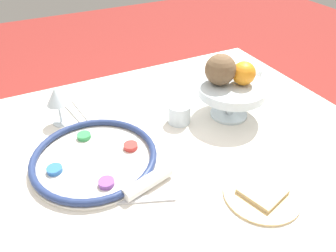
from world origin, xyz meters
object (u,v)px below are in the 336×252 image
Objects in this scene: fruit_stand at (232,92)px; cup_near at (252,75)px; wine_glass at (56,98)px; coconut at (220,70)px; orange_fruit at (244,73)px; bread_plate at (262,193)px; cup_mid at (179,113)px; napkin_roll at (147,182)px; seder_plate at (94,158)px.

fruit_stand is 3.00× the size of cup_near.
coconut is at bearing -20.57° from wine_glass.
orange_fruit is 0.40m from bread_plate.
wine_glass is 0.40m from cup_mid.
coconut is at bearing -153.90° from cup_near.
coconut reaches higher than orange_fruit.
coconut reaches higher than cup_mid.
napkin_roll reaches higher than bread_plate.
fruit_stand is 1.16× the size of bread_plate.
seder_plate is 4.69× the size of cup_near.
cup_near is at bearing 34.83° from fruit_stand.
wine_glass is (-0.04, 0.24, 0.08)m from seder_plate.
coconut is 0.31m from cup_near.
coconut is at bearing 74.25° from bread_plate.
orange_fruit is at bearing -13.75° from cup_mid.
coconut is 0.51× the size of bread_plate.
napkin_roll is 1.96× the size of cup_mid.
seder_plate is 1.81× the size of bread_plate.
fruit_stand is at bearing -13.98° from cup_mid.
wine_glass is 0.57× the size of fruit_stand.
fruit_stand reaches higher than napkin_roll.
cup_mid is at bearing 166.02° from fruit_stand.
cup_mid is (-0.03, 0.38, 0.03)m from bread_plate.
napkin_roll is at bearing -70.78° from wine_glass.
cup_near is (0.35, 0.49, 0.03)m from bread_plate.
fruit_stand is 0.38m from bread_plate.
wine_glass reaches higher than bread_plate.
cup_mid reaches higher than seder_plate.
bread_plate is 1.32× the size of napkin_roll.
seder_plate is 0.47m from bread_plate.
wine_glass is 1.71× the size of cup_mid.
cup_mid reaches higher than bread_plate.
wine_glass is 0.75m from cup_near.
cup_near is (0.60, 0.34, 0.01)m from napkin_roll.
napkin_roll is 1.96× the size of cup_near.
napkin_roll is (0.14, -0.40, -0.08)m from wine_glass.
cup_near reaches higher than napkin_roll.
wine_glass is 0.87× the size of napkin_roll.
cup_mid is at bearing -164.50° from cup_near.
fruit_stand is (0.53, -0.21, -0.00)m from wine_glass.
seder_plate is at bearing -167.41° from cup_mid.
fruit_stand is at bearing 167.43° from orange_fruit.
fruit_stand is at bearing 68.05° from bread_plate.
seder_plate is at bearing 121.11° from napkin_roll.
orange_fruit is at bearing 22.89° from napkin_roll.
cup_near is at bearing 54.25° from bread_plate.
cup_near is at bearing 26.10° from coconut.
napkin_roll is at bearing -150.93° from cup_near.
wine_glass reaches higher than cup_near.
cup_near is (0.25, 0.12, -0.14)m from coconut.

